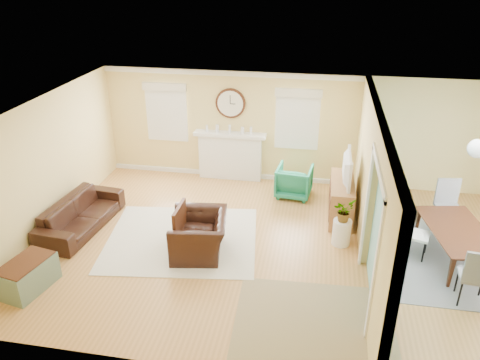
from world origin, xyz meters
name	(u,v)px	position (x,y,z in m)	size (l,w,h in m)	color
floor	(280,248)	(0.00, 0.00, 0.00)	(9.00, 9.00, 0.00)	#B0793D
wall_back	(295,129)	(0.00, 3.00, 1.30)	(9.00, 0.02, 2.60)	#EBCD7E
wall_front	(258,297)	(0.00, -3.00, 1.30)	(9.00, 0.02, 2.60)	#EBCD7E
wall_left	(45,167)	(-4.50, 0.00, 1.30)	(0.02, 6.00, 2.60)	#EBCD7E
ceiling	(285,113)	(0.00, 0.00, 2.60)	(9.00, 6.00, 0.02)	white
partition	(371,182)	(1.51, 0.28, 1.36)	(0.17, 6.00, 2.60)	#EBCD7E
fireplace	(230,155)	(-1.50, 2.88, 0.60)	(1.70, 0.30, 1.17)	white
wall_clock	(231,103)	(-1.50, 2.97, 1.85)	(0.70, 0.07, 0.70)	#4C2110
window_left	(166,108)	(-3.05, 2.95, 1.66)	(1.05, 0.13, 1.42)	white
window_right	(298,115)	(0.05, 2.95, 1.66)	(1.05, 0.13, 1.42)	white
pendant	(477,149)	(3.00, 0.00, 2.20)	(0.30, 0.30, 0.55)	gold
rug_cream	(182,239)	(-1.87, -0.01, 0.01)	(2.81, 2.44, 0.01)	beige
rug_jute	(314,324)	(0.70, -1.89, 0.01)	(2.33, 1.91, 0.01)	#938459
rug_grey	(454,259)	(3.11, 0.21, 0.01)	(2.26, 2.82, 0.01)	gray
sofa	(81,214)	(-3.95, 0.05, 0.30)	(2.08, 0.81, 0.61)	black
eames_chair	(199,235)	(-1.43, -0.37, 0.36)	(1.12, 0.98, 0.73)	black
green_chair	(294,181)	(0.09, 2.20, 0.35)	(0.75, 0.78, 0.71)	#176646
trunk	(28,275)	(-3.89, -1.87, 0.26)	(0.70, 0.98, 0.51)	#5D715D
credenza	(341,199)	(1.11, 1.42, 0.40)	(0.47, 1.37, 0.80)	#A76E3C
tv	(343,168)	(1.09, 1.42, 1.11)	(1.06, 0.14, 0.61)	black
garden_stool	(342,232)	(1.11, 0.36, 0.25)	(0.34, 0.34, 0.50)	white
potted_plant	(344,211)	(1.11, 0.36, 0.71)	(0.38, 0.33, 0.42)	#337F33
dining_table	(457,245)	(3.11, 0.21, 0.31)	(1.75, 0.97, 0.61)	#4C2110
dining_chair_n	(450,203)	(3.15, 1.24, 0.61)	(0.52, 0.52, 1.03)	gray
dining_chair_s	(476,270)	(3.06, -0.94, 0.59)	(0.49, 0.49, 1.01)	gray
dining_chair_w	(418,230)	(2.42, 0.21, 0.53)	(0.50, 0.50, 0.91)	white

